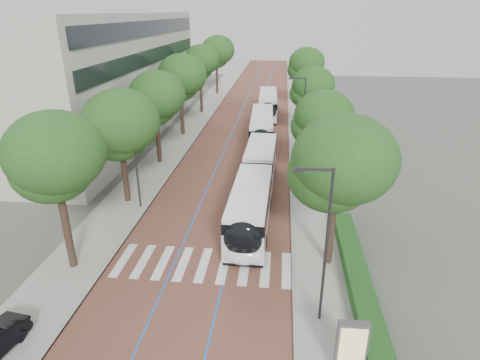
{
  "coord_description": "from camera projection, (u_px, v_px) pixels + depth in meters",
  "views": [
    {
      "loc": [
        4.52,
        -18.96,
        14.18
      ],
      "look_at": [
        1.61,
        8.73,
        2.4
      ],
      "focal_mm": 30.0,
      "sensor_mm": 36.0,
      "label": 1
    }
  ],
  "objects": [
    {
      "name": "kerb_left",
      "position": [
        214.0,
        112.0,
        60.48
      ],
      "size": [
        0.2,
        140.0,
        0.14
      ],
      "primitive_type": "cube",
      "color": "gray",
      "rests_on": "ground"
    },
    {
      "name": "trees_left",
      "position": [
        177.0,
        82.0,
        45.7
      ],
      "size": [
        5.99,
        60.6,
        9.72
      ],
      "color": "black",
      "rests_on": "ground"
    },
    {
      "name": "lamp_post_left",
      "position": [
        135.0,
        158.0,
        29.63
      ],
      "size": [
        0.14,
        0.14,
        8.0
      ],
      "primitive_type": "cylinder",
      "color": "#2D2C2F",
      "rests_on": "sidewalk_left"
    },
    {
      "name": "kerb_right",
      "position": [
        289.0,
        114.0,
        59.4
      ],
      "size": [
        0.2,
        140.0,
        0.14
      ],
      "primitive_type": "cube",
      "color": "gray",
      "rests_on": "ground"
    },
    {
      "name": "streetlight_far",
      "position": [
        302.0,
        110.0,
        40.96
      ],
      "size": [
        1.82,
        0.2,
        8.0
      ],
      "color": "#2D2C2F",
      "rests_on": "sidewalk_right"
    },
    {
      "name": "office_building",
      "position": [
        82.0,
        76.0,
        48.12
      ],
      "size": [
        18.11,
        40.0,
        14.0
      ],
      "color": "#A8A69C",
      "rests_on": "ground"
    },
    {
      "name": "ground",
      "position": [
        197.0,
        275.0,
        23.32
      ],
      "size": [
        160.0,
        160.0,
        0.0
      ],
      "primitive_type": "plane",
      "color": "#51544C",
      "rests_on": "ground"
    },
    {
      "name": "hedge",
      "position": [
        358.0,
        277.0,
        22.24
      ],
      "size": [
        1.2,
        14.0,
        0.8
      ],
      "primitive_type": "cube",
      "color": "#174318",
      "rests_on": "sidewalk_right"
    },
    {
      "name": "sidewalk_left",
      "position": [
        202.0,
        112.0,
        60.66
      ],
      "size": [
        4.0,
        140.0,
        0.12
      ],
      "primitive_type": "cube",
      "color": "gray",
      "rests_on": "ground"
    },
    {
      "name": "lane_line_left",
      "position": [
        241.0,
        113.0,
        60.11
      ],
      "size": [
        0.12,
        126.0,
        0.01
      ],
      "primitive_type": "cube",
      "color": "#2255AC",
      "rests_on": "road"
    },
    {
      "name": "ad_panel",
      "position": [
        351.0,
        347.0,
        16.39
      ],
      "size": [
        1.27,
        0.5,
        2.62
      ],
      "rotation": [
        0.0,
        0.0,
        0.02
      ],
      "color": "#59595B",
      "rests_on": "sidewalk_right"
    },
    {
      "name": "trees_right",
      "position": [
        315.0,
        101.0,
        39.21
      ],
      "size": [
        5.77,
        47.56,
        8.72
      ],
      "color": "black",
      "rests_on": "ground"
    },
    {
      "name": "lane_line_right",
      "position": [
        262.0,
        114.0,
        59.8
      ],
      "size": [
        0.12,
        126.0,
        0.01
      ],
      "primitive_type": "cube",
      "color": "#2255AC",
      "rests_on": "road"
    },
    {
      "name": "lead_bus",
      "position": [
        255.0,
        187.0,
        30.99
      ],
      "size": [
        2.84,
        18.44,
        3.2
      ],
      "rotation": [
        0.0,
        0.0,
        -0.02
      ],
      "color": "black",
      "rests_on": "ground"
    },
    {
      "name": "road",
      "position": [
        251.0,
        113.0,
        59.96
      ],
      "size": [
        11.0,
        140.0,
        0.02
      ],
      "primitive_type": "cube",
      "color": "brown",
      "rests_on": "ground"
    },
    {
      "name": "sidewalk_right",
      "position": [
        302.0,
        114.0,
        59.22
      ],
      "size": [
        4.0,
        140.0,
        0.12
      ],
      "primitive_type": "cube",
      "color": "gray",
      "rests_on": "ground"
    },
    {
      "name": "bus_queued_1",
      "position": [
        268.0,
        105.0,
        57.93
      ],
      "size": [
        2.94,
        12.48,
        3.2
      ],
      "rotation": [
        0.0,
        0.0,
        0.03
      ],
      "color": "silver",
      "rests_on": "ground"
    },
    {
      "name": "zebra_crossing",
      "position": [
        203.0,
        265.0,
        24.21
      ],
      "size": [
        10.55,
        3.6,
        0.01
      ],
      "color": "silver",
      "rests_on": "ground"
    },
    {
      "name": "bus_queued_0",
      "position": [
        262.0,
        129.0,
        46.11
      ],
      "size": [
        2.97,
        12.48,
        3.2
      ],
      "rotation": [
        0.0,
        0.0,
        0.04
      ],
      "color": "silver",
      "rests_on": "ground"
    },
    {
      "name": "streetlight_near",
      "position": [
        323.0,
        236.0,
        18.06
      ],
      "size": [
        1.82,
        0.2,
        8.0
      ],
      "color": "#2D2C2F",
      "rests_on": "sidewalk_right"
    }
  ]
}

